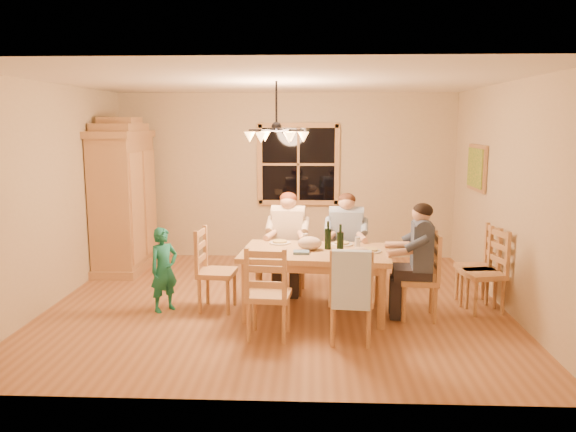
{
  "coord_description": "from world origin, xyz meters",
  "views": [
    {
      "loc": [
        0.42,
        -6.71,
        2.21
      ],
      "look_at": [
        0.13,
        0.1,
        1.08
      ],
      "focal_mm": 35.0,
      "sensor_mm": 36.0,
      "label": 1
    }
  ],
  "objects_px": {
    "chair_far_left": "(288,270)",
    "adult_woman": "(288,230)",
    "armoire": "(124,200)",
    "chair_spare_back": "(476,280)",
    "chair_near_right": "(351,313)",
    "chair_end_right": "(418,292)",
    "adult_plaid_man": "(346,231)",
    "adult_slate_man": "(420,246)",
    "chandelier": "(276,135)",
    "child": "(164,269)",
    "chair_near_left": "(269,309)",
    "wine_bottle_a": "(328,235)",
    "chair_spare_front": "(482,286)",
    "chair_end_left": "(217,285)",
    "dining_table": "(316,259)",
    "wine_bottle_b": "(340,239)",
    "chair_far_right": "(346,272)"
  },
  "relations": [
    {
      "from": "chair_end_right",
      "to": "chair_spare_back",
      "type": "bearing_deg",
      "value": -51.55
    },
    {
      "from": "chair_near_right",
      "to": "child",
      "type": "distance_m",
      "value": 2.33
    },
    {
      "from": "dining_table",
      "to": "adult_slate_man",
      "type": "bearing_deg",
      "value": -4.82
    },
    {
      "from": "chair_end_left",
      "to": "armoire",
      "type": "bearing_deg",
      "value": -132.49
    },
    {
      "from": "chandelier",
      "to": "dining_table",
      "type": "xyz_separation_m",
      "value": [
        0.48,
        -0.37,
        -1.42
      ]
    },
    {
      "from": "adult_plaid_man",
      "to": "wine_bottle_b",
      "type": "bearing_deg",
      "value": 87.03
    },
    {
      "from": "adult_slate_man",
      "to": "child",
      "type": "distance_m",
      "value": 2.99
    },
    {
      "from": "chair_end_right",
      "to": "adult_plaid_man",
      "type": "height_order",
      "value": "adult_plaid_man"
    },
    {
      "from": "chair_end_right",
      "to": "child",
      "type": "distance_m",
      "value": 2.98
    },
    {
      "from": "chair_far_right",
      "to": "chair_spare_back",
      "type": "relative_size",
      "value": 1.0
    },
    {
      "from": "chair_end_right",
      "to": "chair_spare_front",
      "type": "distance_m",
      "value": 0.85
    },
    {
      "from": "adult_woman",
      "to": "child",
      "type": "bearing_deg",
      "value": 33.92
    },
    {
      "from": "chair_near_left",
      "to": "chair_end_left",
      "type": "distance_m",
      "value": 1.1
    },
    {
      "from": "chair_far_right",
      "to": "chair_spare_front",
      "type": "distance_m",
      "value": 1.69
    },
    {
      "from": "adult_woman",
      "to": "adult_plaid_man",
      "type": "distance_m",
      "value": 0.75
    },
    {
      "from": "chair_far_left",
      "to": "adult_woman",
      "type": "bearing_deg",
      "value": 90.06
    },
    {
      "from": "chair_near_left",
      "to": "chair_end_right",
      "type": "height_order",
      "value": "same"
    },
    {
      "from": "chandelier",
      "to": "adult_slate_man",
      "type": "height_order",
      "value": "chandelier"
    },
    {
      "from": "wine_bottle_b",
      "to": "child",
      "type": "height_order",
      "value": "wine_bottle_b"
    },
    {
      "from": "chandelier",
      "to": "chair_far_right",
      "type": "height_order",
      "value": "chandelier"
    },
    {
      "from": "child",
      "to": "chair_end_right",
      "type": "bearing_deg",
      "value": -49.65
    },
    {
      "from": "wine_bottle_a",
      "to": "wine_bottle_b",
      "type": "relative_size",
      "value": 1.0
    },
    {
      "from": "chandelier",
      "to": "chair_end_right",
      "type": "distance_m",
      "value": 2.47
    },
    {
      "from": "wine_bottle_a",
      "to": "chair_end_left",
      "type": "bearing_deg",
      "value": 179.01
    },
    {
      "from": "chandelier",
      "to": "chair_near_left",
      "type": "relative_size",
      "value": 0.78
    },
    {
      "from": "chair_far_right",
      "to": "adult_woman",
      "type": "bearing_deg",
      "value": 0.0
    },
    {
      "from": "chair_end_right",
      "to": "adult_slate_man",
      "type": "height_order",
      "value": "adult_slate_man"
    },
    {
      "from": "chair_spare_back",
      "to": "chandelier",
      "type": "bearing_deg",
      "value": 86.41
    },
    {
      "from": "adult_woman",
      "to": "adult_plaid_man",
      "type": "bearing_deg",
      "value": -180.0
    },
    {
      "from": "wine_bottle_a",
      "to": "adult_plaid_man",
      "type": "bearing_deg",
      "value": 69.76
    },
    {
      "from": "dining_table",
      "to": "adult_woman",
      "type": "relative_size",
      "value": 2.03
    },
    {
      "from": "chair_end_left",
      "to": "chair_spare_back",
      "type": "height_order",
      "value": "same"
    },
    {
      "from": "armoire",
      "to": "dining_table",
      "type": "height_order",
      "value": "armoire"
    },
    {
      "from": "adult_slate_man",
      "to": "chandelier",
      "type": "bearing_deg",
      "value": 79.08
    },
    {
      "from": "chair_end_left",
      "to": "dining_table",
      "type": "bearing_deg",
      "value": 90.0
    },
    {
      "from": "chair_spare_front",
      "to": "chair_end_left",
      "type": "bearing_deg",
      "value": 79.33
    },
    {
      "from": "chair_far_left",
      "to": "adult_plaid_man",
      "type": "height_order",
      "value": "adult_plaid_man"
    },
    {
      "from": "armoire",
      "to": "chair_spare_back",
      "type": "height_order",
      "value": "armoire"
    },
    {
      "from": "chandelier",
      "to": "wine_bottle_a",
      "type": "bearing_deg",
      "value": -25.19
    },
    {
      "from": "armoire",
      "to": "chair_spare_back",
      "type": "relative_size",
      "value": 2.32
    },
    {
      "from": "chair_far_right",
      "to": "chair_spare_back",
      "type": "xyz_separation_m",
      "value": [
        1.58,
        -0.34,
        0.0
      ]
    },
    {
      "from": "chair_near_right",
      "to": "chair_spare_back",
      "type": "xyz_separation_m",
      "value": [
        1.62,
        1.27,
        0.0
      ]
    },
    {
      "from": "dining_table",
      "to": "chair_near_right",
      "type": "relative_size",
      "value": 1.8
    },
    {
      "from": "armoire",
      "to": "adult_plaid_man",
      "type": "bearing_deg",
      "value": -19.95
    },
    {
      "from": "chandelier",
      "to": "wine_bottle_b",
      "type": "bearing_deg",
      "value": -32.91
    },
    {
      "from": "chair_spare_back",
      "to": "chair_near_right",
      "type": "bearing_deg",
      "value": 122.88
    },
    {
      "from": "armoire",
      "to": "adult_woman",
      "type": "bearing_deg",
      "value": -24.0
    },
    {
      "from": "chair_far_left",
      "to": "wine_bottle_b",
      "type": "bearing_deg",
      "value": 128.27
    },
    {
      "from": "chair_far_left",
      "to": "wine_bottle_b",
      "type": "height_order",
      "value": "wine_bottle_b"
    },
    {
      "from": "adult_slate_man",
      "to": "child",
      "type": "bearing_deg",
      "value": 92.27
    }
  ]
}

